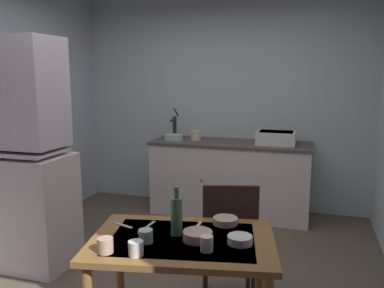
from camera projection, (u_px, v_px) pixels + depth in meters
name	position (u px, v px, depth m)	size (l,w,h in m)	color
ground_plane	(167.00, 276.00, 3.34)	(5.01, 5.01, 0.00)	brown
wall_back	(222.00, 102.00, 5.04)	(3.75, 0.10, 2.69)	silver
hutch_cabinet	(17.00, 162.00, 3.45)	(0.93, 0.53, 1.99)	silver
counter_cabinet	(230.00, 178.00, 4.79)	(1.90, 0.64, 0.89)	silver
sink_basin	(276.00, 138.00, 4.55)	(0.44, 0.34, 0.15)	silver
hand_pump	(174.00, 125.00, 4.94)	(0.05, 0.27, 0.39)	#232328
mixing_bowl_counter	(174.00, 137.00, 4.87)	(0.23, 0.23, 0.07)	#ADD1C1
stoneware_crock	(196.00, 135.00, 4.85)	(0.13, 0.13, 0.12)	beige
dining_table	(182.00, 256.00, 2.31)	(1.17, 0.89, 0.74)	brown
chair_far_side	(229.00, 242.00, 2.83)	(0.49, 0.49, 0.95)	#342418
serving_bowl_wide	(225.00, 221.00, 2.51)	(0.16, 0.16, 0.04)	tan
soup_bowl_small	(198.00, 236.00, 2.26)	(0.17, 0.17, 0.05)	tan
sauce_dish	(240.00, 240.00, 2.22)	(0.14, 0.14, 0.05)	white
teacup_mint	(136.00, 248.00, 2.07)	(0.08, 0.08, 0.08)	white
mug_tall	(207.00, 244.00, 2.12)	(0.07, 0.07, 0.08)	white
teacup_cream	(105.00, 245.00, 2.10)	(0.08, 0.08, 0.08)	tan
mug_dark	(146.00, 236.00, 2.23)	(0.08, 0.08, 0.07)	#ADD1C1
glass_bottle	(177.00, 215.00, 2.33)	(0.07, 0.07, 0.29)	#4C7F56
table_knife	(147.00, 227.00, 2.45)	(0.21, 0.02, 0.01)	silver
teaspoon_near_bowl	(198.00, 226.00, 2.48)	(0.15, 0.02, 0.01)	beige
teaspoon_by_cup	(123.00, 225.00, 2.49)	(0.16, 0.02, 0.01)	beige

